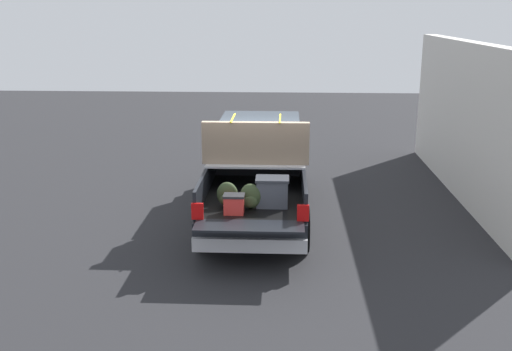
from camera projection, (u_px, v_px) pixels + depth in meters
The scene contains 3 objects.
ground_plane at pixel (257, 218), 12.73m from camera, with size 40.00×40.00×0.00m, color #262628.
pickup_truck at pixel (258, 169), 12.82m from camera, with size 6.05×2.06×2.23m.
building_facade at pixel (466, 120), 13.91m from camera, with size 8.60×0.36×3.58m, color silver.
Camera 1 is at (-12.01, -0.56, 4.28)m, focal length 41.96 mm.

